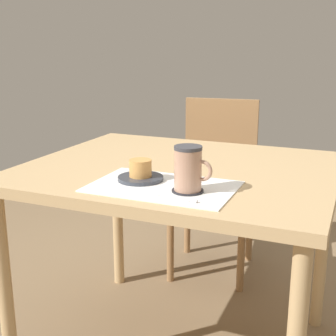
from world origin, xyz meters
TOP-DOWN VIEW (x-y plane):
  - dining_table at (0.00, 0.00)m, footprint 1.07×0.90m
  - wooden_chair at (-0.10, 0.78)m, footprint 0.47×0.47m
  - placemat at (0.05, -0.26)m, footprint 0.43×0.28m
  - pastry_plate at (-0.04, -0.23)m, footprint 0.14×0.14m
  - pastry at (-0.04, -0.23)m, footprint 0.07×0.07m
  - coffee_coaster at (0.13, -0.28)m, footprint 0.09×0.09m
  - coffee_mug at (0.14, -0.28)m, footprint 0.11×0.08m
  - teaspoon at (0.13, -0.35)m, footprint 0.13×0.03m

SIDE VIEW (x-z plane):
  - wooden_chair at x=-0.10m, z-range 0.04..0.93m
  - dining_table at x=0.00m, z-range 0.29..1.05m
  - placemat at x=0.05m, z-range 0.75..0.76m
  - coffee_coaster at x=0.13m, z-range 0.76..0.76m
  - teaspoon at x=0.13m, z-range 0.76..0.77m
  - pastry_plate at x=-0.04m, z-range 0.76..0.77m
  - pastry at x=-0.04m, z-range 0.77..0.82m
  - coffee_mug at x=0.14m, z-range 0.76..0.89m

